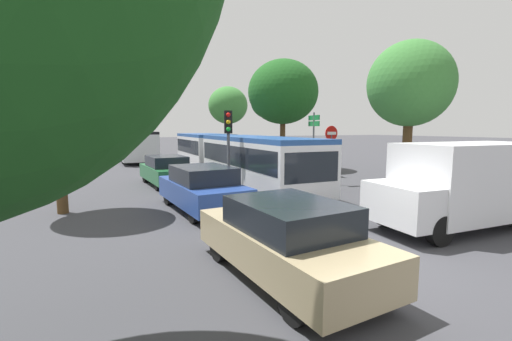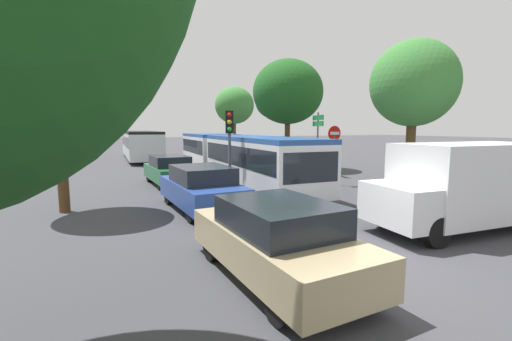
{
  "view_description": "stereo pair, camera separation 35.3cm",
  "coord_description": "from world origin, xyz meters",
  "views": [
    {
      "loc": [
        -5.06,
        -5.31,
        2.71
      ],
      "look_at": [
        0.2,
        5.67,
        1.2
      ],
      "focal_mm": 24.0,
      "sensor_mm": 36.0,
      "label": 1
    },
    {
      "loc": [
        -4.74,
        -5.45,
        2.71
      ],
      "look_at": [
        0.2,
        5.67,
        1.2
      ],
      "focal_mm": 24.0,
      "sensor_mm": 36.0,
      "label": 2
    }
  ],
  "objects": [
    {
      "name": "queued_car_green",
      "position": [
        -1.92,
        11.13,
        0.71
      ],
      "size": [
        1.97,
        4.14,
        1.4
      ],
      "rotation": [
        0.0,
        0.0,
        1.64
      ],
      "color": "#236638",
      "rests_on": "ground"
    },
    {
      "name": "queued_car_tan",
      "position": [
        -1.98,
        -0.17,
        0.73
      ],
      "size": [
        2.01,
        4.23,
        1.43
      ],
      "rotation": [
        0.0,
        0.0,
        1.64
      ],
      "color": "tan",
      "rests_on": "ground"
    },
    {
      "name": "tree_right_near",
      "position": [
        6.77,
        4.78,
        4.4
      ],
      "size": [
        3.42,
        3.42,
        6.24
      ],
      "color": "#51381E",
      "rests_on": "ground"
    },
    {
      "name": "city_bus_rear",
      "position": [
        -1.83,
        25.77,
        1.42
      ],
      "size": [
        2.64,
        11.39,
        2.45
      ],
      "rotation": [
        0.0,
        0.0,
        1.56
      ],
      "color": "silver",
      "rests_on": "ground"
    },
    {
      "name": "ground_plane",
      "position": [
        0.0,
        0.0,
        0.0
      ],
      "size": [
        200.0,
        200.0,
        0.0
      ],
      "primitive_type": "plane",
      "color": "#3D3D42"
    },
    {
      "name": "tree_right_far",
      "position": [
        7.02,
        26.18,
        4.9
      ],
      "size": [
        3.79,
        3.79,
        6.7
      ],
      "color": "#51381E",
      "rests_on": "ground"
    },
    {
      "name": "traffic_light",
      "position": [
        -0.13,
        7.54,
        2.5
      ],
      "size": [
        0.38,
        0.4,
        3.4
      ],
      "rotation": [
        0.0,
        0.0,
        -1.9
      ],
      "color": "#56595E",
      "rests_on": "ground"
    },
    {
      "name": "tree_right_mid",
      "position": [
        6.31,
        14.6,
        4.95
      ],
      "size": [
        4.58,
        4.58,
        7.16
      ],
      "color": "#51381E",
      "rests_on": "ground"
    },
    {
      "name": "articulated_bus",
      "position": [
        1.57,
        11.72,
        1.35
      ],
      "size": [
        2.7,
        15.78,
        2.34
      ],
      "rotation": [
        0.0,
        0.0,
        -1.59
      ],
      "color": "silver",
      "rests_on": "ground"
    },
    {
      "name": "white_van",
      "position": [
        3.99,
        0.49,
        1.24
      ],
      "size": [
        5.11,
        2.24,
        2.31
      ],
      "rotation": [
        0.0,
        0.0,
        3.08
      ],
      "color": "silver",
      "rests_on": "ground"
    },
    {
      "name": "tree_left_mid",
      "position": [
        -6.01,
        7.02,
        4.67
      ],
      "size": [
        3.2,
        3.2,
        6.46
      ],
      "color": "#51381E",
      "rests_on": "ground"
    },
    {
      "name": "queued_car_blue",
      "position": [
        -1.86,
        5.46,
        0.75
      ],
      "size": [
        2.07,
        4.35,
        1.48
      ],
      "rotation": [
        0.0,
        0.0,
        1.64
      ],
      "color": "#284799",
      "rests_on": "ground"
    },
    {
      "name": "direction_sign_post",
      "position": [
        6.46,
        11.07,
        2.55
      ],
      "size": [
        0.31,
        1.39,
        3.6
      ],
      "rotation": [
        0.0,
        0.0,
        2.96
      ],
      "color": "#56595E",
      "rests_on": "ground"
    },
    {
      "name": "no_entry_sign",
      "position": [
        5.18,
        7.8,
        1.88
      ],
      "size": [
        0.7,
        0.08,
        2.82
      ],
      "rotation": [
        0.0,
        0.0,
        -1.57
      ],
      "color": "#56595E",
      "rests_on": "ground"
    }
  ]
}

